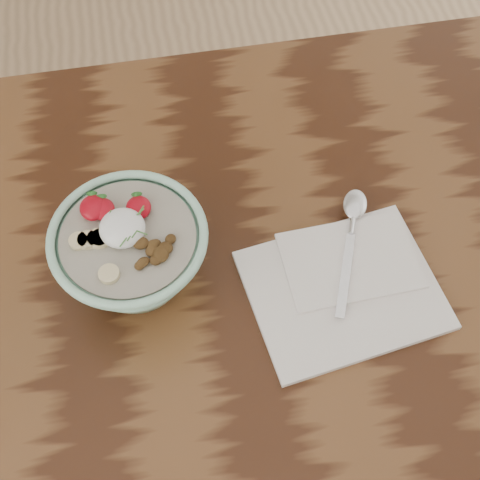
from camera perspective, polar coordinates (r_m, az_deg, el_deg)
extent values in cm
cube|color=#361B0D|center=(91.24, -0.32, -4.85)|extent=(160.00, 90.00, 4.00)
cylinder|color=#A1D9BA|center=(90.80, -8.67, -2.99)|extent=(8.67, 8.67, 1.24)
torus|color=#A1D9BA|center=(82.10, -9.59, 0.31)|extent=(19.72, 19.72, 1.14)
cylinder|color=#A49D88|center=(82.62, -9.53, 0.09)|extent=(16.73, 16.73, 1.03)
ellipsoid|color=white|center=(81.65, -10.02, 1.00)|extent=(5.62, 5.62, 3.09)
ellipsoid|color=#A10714|center=(83.23, -8.66, 2.75)|extent=(3.13, 3.44, 1.72)
cone|color=#286623|center=(83.79, -8.78, 3.65)|extent=(1.40, 1.03, 1.52)
ellipsoid|color=#A10714|center=(83.93, -11.62, 2.58)|extent=(2.92, 3.21, 1.61)
cone|color=#286623|center=(84.44, -11.72, 3.42)|extent=(1.40, 1.03, 1.52)
ellipsoid|color=#A10714|center=(84.14, -12.41, 2.70)|extent=(3.40, 3.74, 1.87)
cone|color=#286623|center=(84.78, -12.51, 3.66)|extent=(1.40, 1.03, 1.52)
cylinder|color=beige|center=(82.25, -12.01, 0.13)|extent=(2.65, 2.65, 0.70)
cylinder|color=beige|center=(82.19, -11.76, 0.15)|extent=(2.55, 2.55, 0.70)
cylinder|color=beige|center=(79.55, -11.11, -2.86)|extent=(2.51, 2.51, 0.70)
cylinder|color=beige|center=(82.59, -13.62, -0.09)|extent=(2.31, 2.31, 0.70)
cylinder|color=beige|center=(82.42, -12.88, 0.01)|extent=(2.44, 2.44, 0.70)
ellipsoid|color=#4C3416|center=(79.45, -8.27, -1.88)|extent=(2.02, 1.85, 0.82)
ellipsoid|color=#4C3416|center=(80.64, -8.48, -0.25)|extent=(2.41, 2.14, 1.17)
ellipsoid|color=#4C3416|center=(79.42, -7.20, -1.69)|extent=(1.86, 1.72, 1.10)
ellipsoid|color=#4C3416|center=(80.61, -7.20, -0.34)|extent=(1.85, 1.86, 0.91)
ellipsoid|color=#4C3416|center=(80.01, -6.37, -0.69)|extent=(2.50, 2.50, 1.01)
ellipsoid|color=#4C3416|center=(79.56, -6.78, -1.21)|extent=(2.35, 2.48, 1.50)
ellipsoid|color=#4C3416|center=(80.10, -7.50, -0.91)|extent=(2.25, 2.19, 0.90)
ellipsoid|color=#4C3416|center=(80.70, -5.95, 0.07)|extent=(1.90, 1.94, 0.96)
ellipsoid|color=#4C3416|center=(79.43, -8.58, -2.17)|extent=(1.72, 1.70, 0.64)
ellipsoid|color=#4C3416|center=(80.47, -7.41, -0.42)|extent=(1.94, 1.84, 0.97)
cylinder|color=#447B34|center=(79.87, -8.41, 0.64)|extent=(1.42, 1.02, 0.23)
cylinder|color=#447B34|center=(80.20, -10.67, 0.40)|extent=(1.39, 0.55, 0.23)
cylinder|color=#447B34|center=(80.44, -10.51, 0.73)|extent=(0.23, 1.16, 0.22)
cylinder|color=#447B34|center=(80.89, -10.08, 1.36)|extent=(0.98, 0.86, 0.22)
cylinder|color=#447B34|center=(79.87, -9.00, 0.49)|extent=(0.83, 0.95, 0.22)
cylinder|color=#447B34|center=(81.40, -8.62, 2.29)|extent=(1.48, 1.16, 0.24)
cylinder|color=#447B34|center=(81.66, -9.52, 2.35)|extent=(1.39, 1.02, 0.23)
cylinder|color=#447B34|center=(81.61, -8.45, 2.55)|extent=(0.94, 1.19, 0.23)
cylinder|color=#447B34|center=(79.73, -9.41, 0.22)|extent=(0.76, 0.97, 0.22)
cylinder|color=#447B34|center=(81.79, -11.10, 2.04)|extent=(0.69, 1.51, 0.23)
cylinder|color=#447B34|center=(81.29, -8.79, 2.13)|extent=(1.10, 0.64, 0.22)
cylinder|color=#447B34|center=(79.55, -9.89, -0.13)|extent=(1.20, 1.37, 0.24)
cube|color=white|center=(89.98, 8.77, -4.23)|extent=(27.11, 23.12, 0.94)
cube|color=white|center=(91.37, 9.36, -1.74)|extent=(18.39, 12.95, 0.57)
cube|color=silver|center=(89.67, 8.98, -2.95)|extent=(5.85, 12.37, 0.39)
cylinder|color=silver|center=(93.68, 9.57, 1.40)|extent=(1.95, 3.39, 0.78)
ellipsoid|color=silver|center=(95.36, 9.79, 3.04)|extent=(5.05, 6.01, 1.06)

